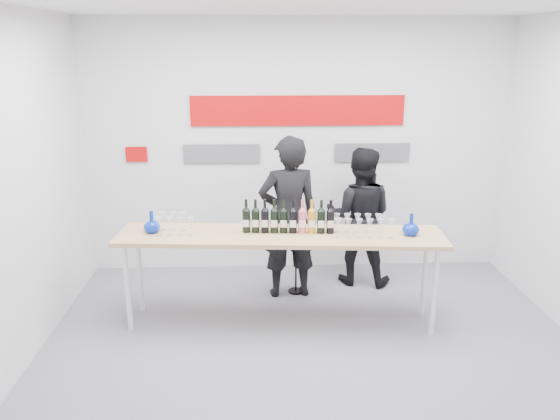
{
  "coord_description": "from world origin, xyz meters",
  "views": [
    {
      "loc": [
        -0.49,
        -4.43,
        2.67
      ],
      "look_at": [
        -0.27,
        0.62,
        1.15
      ],
      "focal_mm": 35.0,
      "sensor_mm": 36.0,
      "label": 1
    }
  ],
  "objects": [
    {
      "name": "presenter_right",
      "position": [
        0.68,
        1.48,
        0.8
      ],
      "size": [
        0.91,
        0.79,
        1.6
      ],
      "primitive_type": "imported",
      "rotation": [
        0.0,
        0.0,
        2.87
      ],
      "color": "black",
      "rests_on": "ground"
    },
    {
      "name": "decanter_right",
      "position": [
        0.97,
        0.44,
        1.05
      ],
      "size": [
        0.16,
        0.16,
        0.21
      ],
      "primitive_type": null,
      "color": "#08269B",
      "rests_on": "tasting_table"
    },
    {
      "name": "presenter_left",
      "position": [
        -0.15,
        1.17,
        0.9
      ],
      "size": [
        0.7,
        0.51,
        1.79
      ],
      "primitive_type": "imported",
      "rotation": [
        0.0,
        0.0,
        3.27
      ],
      "color": "black",
      "rests_on": "ground"
    },
    {
      "name": "signage",
      "position": [
        -0.06,
        1.97,
        1.81
      ],
      "size": [
        3.38,
        0.02,
        0.79
      ],
      "color": "#BB0808",
      "rests_on": "back_wall"
    },
    {
      "name": "decanter_left",
      "position": [
        -1.51,
        0.62,
        1.05
      ],
      "size": [
        0.16,
        0.16,
        0.21
      ],
      "primitive_type": null,
      "color": "#08269B",
      "rests_on": "tasting_table"
    },
    {
      "name": "back_wall",
      "position": [
        0.0,
        2.0,
        1.5
      ],
      "size": [
        5.0,
        0.04,
        3.0
      ],
      "primitive_type": "cube",
      "color": "silver",
      "rests_on": "ground"
    },
    {
      "name": "glasses_left",
      "position": [
        -1.29,
        0.58,
        1.03
      ],
      "size": [
        0.36,
        0.25,
        0.18
      ],
      "color": "silver",
      "rests_on": "tasting_table"
    },
    {
      "name": "wine_bottles",
      "position": [
        -0.19,
        0.56,
        1.1
      ],
      "size": [
        0.89,
        0.14,
        0.33
      ],
      "rotation": [
        0.0,
        0.0,
        -0.07
      ],
      "color": "black",
      "rests_on": "tasting_table"
    },
    {
      "name": "tasting_table",
      "position": [
        -0.27,
        0.52,
        0.87
      ],
      "size": [
        3.17,
        0.86,
        0.94
      ],
      "rotation": [
        0.0,
        0.0,
        -0.07
      ],
      "color": "tan",
      "rests_on": "ground"
    },
    {
      "name": "ground",
      "position": [
        0.0,
        0.0,
        0.0
      ],
      "size": [
        5.0,
        5.0,
        0.0
      ],
      "primitive_type": "plane",
      "color": "slate",
      "rests_on": "ground"
    },
    {
      "name": "mic_stand",
      "position": [
        -0.06,
        1.21,
        0.45
      ],
      "size": [
        0.17,
        0.17,
        1.49
      ],
      "rotation": [
        0.0,
        0.0,
        0.34
      ],
      "color": "black",
      "rests_on": "ground"
    },
    {
      "name": "glasses_right",
      "position": [
        0.5,
        0.45,
        1.03
      ],
      "size": [
        0.56,
        0.26,
        0.18
      ],
      "color": "silver",
      "rests_on": "tasting_table"
    }
  ]
}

